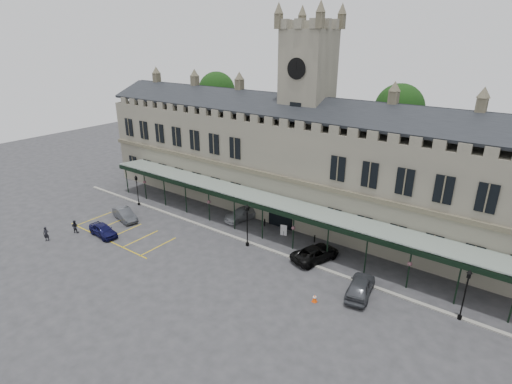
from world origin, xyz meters
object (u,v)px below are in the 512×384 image
Objects in this scene: lamp_post_left at (137,188)px; sign_board at (284,230)px; lamp_post_mid at (247,221)px; car_left_a at (103,230)px; station_building at (304,165)px; traffic_cone at (315,298)px; car_van at (315,253)px; clock_tower at (306,111)px; lamp_post_right at (466,290)px; car_taxi at (243,213)px; car_left_b at (125,214)px; person_a at (46,234)px; person_b at (75,227)px; car_right_a at (360,286)px.

sign_board is at bearing 11.27° from lamp_post_left.
car_left_a is at bearing -151.74° from lamp_post_mid.
traffic_cone is (10.29, -15.45, -6.12)m from station_building.
traffic_cone is 0.14× the size of car_van.
clock_tower is 5.40× the size of lamp_post_right.
clock_tower is 17.01m from car_van.
lamp_post_mid is 5.27m from sign_board.
car_taxi is at bearing 3.21° from car_van.
sign_board is 0.26× the size of car_taxi.
car_left_b is 8.90m from person_a.
station_building is 30.62m from person_a.
person_a is (-26.02, -14.07, 0.10)m from car_van.
car_left_a is at bearing -128.33° from clock_tower.
station_building reaches higher than car_left_a.
person_b is at bearing -165.88° from lamp_post_right.
lamp_post_right is 2.93× the size of person_b.
car_taxi is at bearing 156.19° from sign_board.
car_left_b is (-1.59, 4.13, 0.02)m from car_left_a.
traffic_cone is at bearing -15.96° from car_taxi.
clock_tower is at bearing 88.19° from lamp_post_mid.
traffic_cone is at bearing 136.79° from car_van.
sign_board is at bearing 66.92° from lamp_post_mid.
lamp_post_right reaches higher than traffic_cone.
clock_tower reaches higher than car_left_a.
car_right_a reaches higher than car_taxi.
clock_tower reaches higher than lamp_post_left.
lamp_post_mid is 1.00× the size of car_right_a.
traffic_cone is at bearing -62.43° from sign_board.
traffic_cone is 30.36m from person_a.
lamp_post_left is 2.53× the size of person_a.
lamp_post_left reaches higher than car_van.
car_left_b reaches higher than sign_board.
station_building reaches higher than car_taxi.
traffic_cone is 0.55× the size of sign_board.
lamp_post_left is at bearing -150.57° from station_building.
lamp_post_right is at bearing 5.85° from car_taxi.
person_a is (-4.02, -4.44, 0.12)m from car_left_a.
station_building is at bearing 88.17° from lamp_post_mid.
station_building is 6.64m from clock_tower.
car_van reaches higher than traffic_cone.
person_b is (-25.30, -11.10, 0.05)m from car_van.
station_building is 46.12× the size of sign_board.
person_a is at bearing 8.76° from car_right_a.
person_a is (-32.02, -11.13, -0.00)m from car_right_a.
car_right_a is (-7.79, -1.67, -1.88)m from lamp_post_right.
station_building reaches higher than traffic_cone.
car_van is at bearing 0.41° from car_taxi.
lamp_post_right is 41.86m from person_a.
lamp_post_mid is 3.77× the size of sign_board.
sign_board is (-19.28, 3.88, -2.09)m from lamp_post_right.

